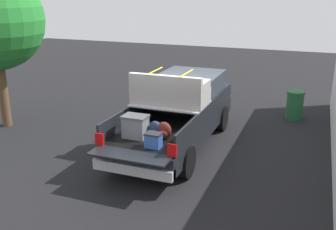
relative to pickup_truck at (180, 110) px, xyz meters
The scene contains 3 objects.
ground_plane 1.02m from the pickup_truck, behind, with size 40.00×40.00×0.00m, color black.
pickup_truck is the anchor object (origin of this frame).
trash_can 4.54m from the pickup_truck, 41.03° to the right, with size 0.60×0.60×0.98m.
Camera 1 is at (-9.70, -3.54, 4.26)m, focal length 41.58 mm.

